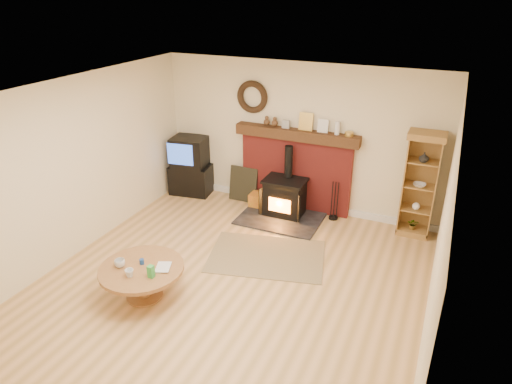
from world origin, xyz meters
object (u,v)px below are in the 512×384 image
at_px(curio_cabinet, 420,185).
at_px(tv_unit, 191,167).
at_px(wood_stove, 284,199).
at_px(coffee_table, 142,273).

bearing_deg(curio_cabinet, tv_unit, -178.86).
height_order(tv_unit, curio_cabinet, curio_cabinet).
height_order(wood_stove, curio_cabinet, curio_cabinet).
distance_m(wood_stove, curio_cabinet, 2.25).
bearing_deg(tv_unit, curio_cabinet, 1.14).
height_order(wood_stove, coffee_table, wood_stove).
height_order(curio_cabinet, coffee_table, curio_cabinet).
distance_m(tv_unit, curio_cabinet, 4.17).
bearing_deg(coffee_table, wood_stove, 73.69).
xyz_separation_m(tv_unit, coffee_table, (1.15, -3.10, -0.17)).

